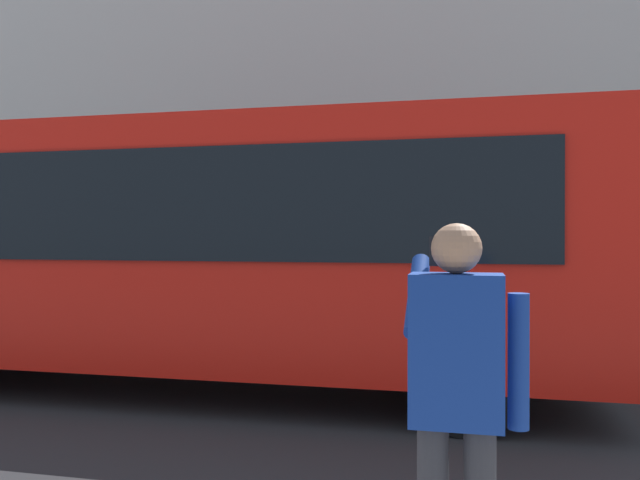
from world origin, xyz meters
TOP-DOWN VIEW (x-y plane):
  - ground_plane at (0.00, 0.00)m, footprint 60.00×60.00m
  - building_facade_far at (-0.02, -6.80)m, footprint 28.00×1.55m
  - red_bus at (2.97, 0.34)m, footprint 9.05×2.54m
  - pedestrian_photographer at (-0.03, 4.51)m, footprint 0.53×0.52m

SIDE VIEW (x-z plane):
  - ground_plane at x=0.00m, z-range 0.00..0.00m
  - pedestrian_photographer at x=-0.03m, z-range 0.29..1.99m
  - red_bus at x=2.97m, z-range 0.14..3.22m
  - building_facade_far at x=-0.02m, z-range -0.01..11.99m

